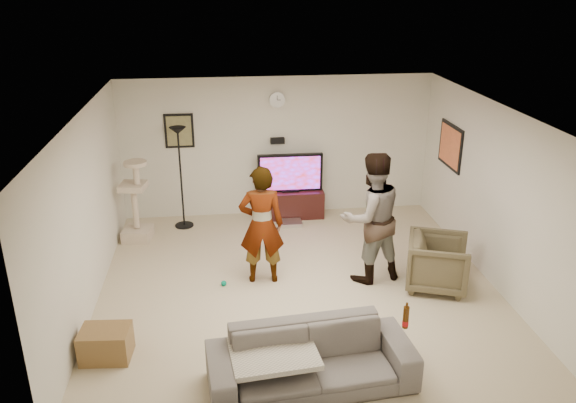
{
  "coord_description": "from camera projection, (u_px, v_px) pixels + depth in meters",
  "views": [
    {
      "loc": [
        -1.0,
        -7.07,
        4.1
      ],
      "look_at": [
        -0.11,
        0.2,
        1.21
      ],
      "focal_mm": 35.84,
      "sensor_mm": 36.0,
      "label": 1
    }
  ],
  "objects": [
    {
      "name": "floor",
      "position": [
        298.0,
        286.0,
        8.15
      ],
      "size": [
        5.5,
        5.5,
        0.02
      ],
      "primitive_type": "cube",
      "color": "tan",
      "rests_on": "ground"
    },
    {
      "name": "wall_right",
      "position": [
        494.0,
        195.0,
        8.0
      ],
      "size": [
        0.04,
        5.5,
        2.5
      ],
      "primitive_type": "cube",
      "color": "white",
      "rests_on": "floor"
    },
    {
      "name": "sofa",
      "position": [
        311.0,
        359.0,
        6.07
      ],
      "size": [
        2.24,
        1.04,
        0.63
      ],
      "primitive_type": "imported",
      "rotation": [
        0.0,
        0.0,
        0.09
      ],
      "color": "#5C5652",
      "rests_on": "floor"
    },
    {
      "name": "console_box",
      "position": [
        290.0,
        223.0,
        10.1
      ],
      "size": [
        0.4,
        0.3,
        0.07
      ],
      "primitive_type": "cube",
      "color": "silver",
      "rests_on": "floor"
    },
    {
      "name": "side_table",
      "position": [
        106.0,
        344.0,
        6.55
      ],
      "size": [
        0.58,
        0.46,
        0.37
      ],
      "primitive_type": "cube",
      "rotation": [
        0.0,
        0.0,
        -0.08
      ],
      "color": "brown",
      "rests_on": "floor"
    },
    {
      "name": "picture_right",
      "position": [
        450.0,
        146.0,
        9.38
      ],
      "size": [
        0.03,
        0.78,
        0.62
      ],
      "primitive_type": "cube",
      "color": "#D8693C",
      "rests_on": "wall_right"
    },
    {
      "name": "beer_bottle",
      "position": [
        406.0,
        317.0,
        6.02
      ],
      "size": [
        0.06,
        0.06,
        0.25
      ],
      "primitive_type": "cylinder",
      "color": "#452307",
      "rests_on": "sofa"
    },
    {
      "name": "wall_back",
      "position": [
        277.0,
        147.0,
        10.23
      ],
      "size": [
        5.5,
        0.04,
        2.5
      ],
      "primitive_type": "cube",
      "color": "white",
      "rests_on": "floor"
    },
    {
      "name": "picture_back",
      "position": [
        179.0,
        131.0,
        9.89
      ],
      "size": [
        0.42,
        0.03,
        0.52
      ],
      "primitive_type": "cube",
      "color": "olive",
      "rests_on": "wall_back"
    },
    {
      "name": "tv_screen",
      "position": [
        290.0,
        173.0,
        10.14
      ],
      "size": [
        1.06,
        0.01,
        0.6
      ],
      "primitive_type": "cube",
      "color": "#762EF2",
      "rests_on": "tv"
    },
    {
      "name": "tv",
      "position": [
        290.0,
        173.0,
        10.18
      ],
      "size": [
        1.15,
        0.08,
        0.68
      ],
      "primitive_type": "cube",
      "color": "black",
      "rests_on": "tv_stand"
    },
    {
      "name": "person_right",
      "position": [
        371.0,
        218.0,
        8.01
      ],
      "size": [
        1.07,
        0.92,
        1.89
      ],
      "primitive_type": "imported",
      "rotation": [
        0.0,
        0.0,
        3.39
      ],
      "color": "#3D5B8A",
      "rests_on": "floor"
    },
    {
      "name": "wall_front",
      "position": [
        340.0,
        316.0,
        5.15
      ],
      "size": [
        5.5,
        0.04,
        2.5
      ],
      "primitive_type": "cube",
      "color": "white",
      "rests_on": "floor"
    },
    {
      "name": "cat_tree",
      "position": [
        134.0,
        201.0,
        9.31
      ],
      "size": [
        0.51,
        0.51,
        1.38
      ],
      "primitive_type": "cube",
      "rotation": [
        0.0,
        0.0,
        -0.16
      ],
      "color": "#C2AF96",
      "rests_on": "floor"
    },
    {
      "name": "tv_stand",
      "position": [
        290.0,
        204.0,
        10.39
      ],
      "size": [
        1.19,
        0.45,
        0.5
      ],
      "primitive_type": "cube",
      "color": "black",
      "rests_on": "floor"
    },
    {
      "name": "toy_ball",
      "position": [
        224.0,
        283.0,
        8.13
      ],
      "size": [
        0.08,
        0.08,
        0.08
      ],
      "primitive_type": "sphere",
      "color": "#00805F",
      "rests_on": "floor"
    },
    {
      "name": "floor_lamp",
      "position": [
        181.0,
        178.0,
        9.76
      ],
      "size": [
        0.32,
        0.32,
        1.77
      ],
      "primitive_type": "cylinder",
      "color": "black",
      "rests_on": "floor"
    },
    {
      "name": "wall_clock",
      "position": [
        277.0,
        100.0,
        9.89
      ],
      "size": [
        0.26,
        0.04,
        0.26
      ],
      "primitive_type": "cylinder",
      "rotation": [
        1.57,
        0.0,
        0.0
      ],
      "color": "silver",
      "rests_on": "wall_back"
    },
    {
      "name": "armchair",
      "position": [
        438.0,
        263.0,
        7.99
      ],
      "size": [
        1.05,
        1.03,
        0.75
      ],
      "primitive_type": "imported",
      "rotation": [
        0.0,
        0.0,
        1.22
      ],
      "color": "brown",
      "rests_on": "floor"
    },
    {
      "name": "wall_left",
      "position": [
        87.0,
        213.0,
        7.38
      ],
      "size": [
        0.04,
        5.5,
        2.5
      ],
      "primitive_type": "cube",
      "color": "white",
      "rests_on": "floor"
    },
    {
      "name": "wall_speaker",
      "position": [
        278.0,
        141.0,
        10.13
      ],
      "size": [
        0.25,
        0.1,
        0.1
      ],
      "primitive_type": "cube",
      "color": "black",
      "rests_on": "wall_back"
    },
    {
      "name": "person_left",
      "position": [
        262.0,
        225.0,
        7.99
      ],
      "size": [
        0.65,
        0.44,
        1.72
      ],
      "primitive_type": "imported",
      "rotation": [
        0.0,
        0.0,
        3.1
      ],
      "color": "gray",
      "rests_on": "floor"
    },
    {
      "name": "ceiling",
      "position": [
        299.0,
        111.0,
        7.23
      ],
      "size": [
        5.5,
        5.5,
        0.02
      ],
      "primitive_type": "cube",
      "color": "silver",
      "rests_on": "wall_back"
    },
    {
      "name": "throw_blanket",
      "position": [
        274.0,
        353.0,
        5.99
      ],
      "size": [
        0.97,
        0.79,
        0.06
      ],
      "primitive_type": "cube",
      "rotation": [
        0.0,
        0.0,
        0.1
      ],
      "color": "beige",
      "rests_on": "sofa"
    }
  ]
}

